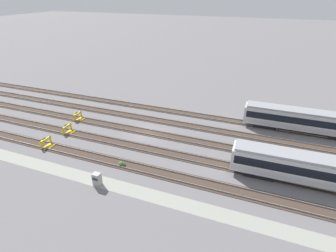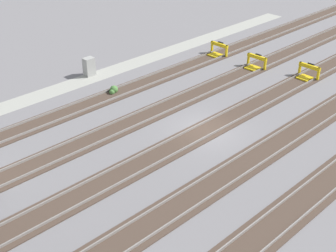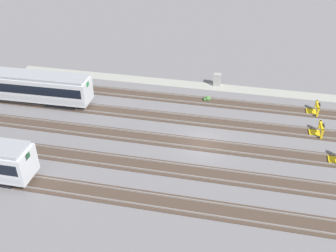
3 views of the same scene
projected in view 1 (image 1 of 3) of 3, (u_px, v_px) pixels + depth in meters
The scene contains 14 objects.
ground_plane at pixel (147, 132), 41.66m from camera, with size 400.00×400.00×0.00m, color slate.
service_walkway at pixel (100, 182), 30.98m from camera, with size 54.00×2.00×0.01m, color #9E9E93.
rail_track_nearest at pixel (118, 163), 34.28m from camera, with size 90.00×2.23×0.21m.
rail_track_near_inner at pixel (134, 146), 37.96m from camera, with size 90.00×2.23×0.21m.
rail_track_middle at pixel (147, 132), 41.64m from camera, with size 90.00×2.24×0.21m.
rail_track_far_inner at pixel (158, 120), 45.33m from camera, with size 90.00×2.23×0.21m.
rail_track_farthest at pixel (167, 110), 49.01m from camera, with size 90.00×2.23×0.21m.
subway_car_front_row_left_inner at pixel (312, 170), 29.72m from camera, with size 18.05×3.19×3.70m.
subway_car_front_row_right_inner at pixel (304, 120), 40.86m from camera, with size 18.02×2.95×3.70m.
bumper_stop_nearest_track at pixel (47, 143), 37.73m from camera, with size 1.34×2.00×1.22m.
bumper_stop_near_inner_track at pixel (68, 129), 41.39m from camera, with size 1.35×2.00×1.22m.
bumper_stop_middle_track at pixel (79, 117), 45.51m from camera, with size 1.35×2.00×1.22m.
electrical_cabinet at pixel (97, 179), 30.13m from camera, with size 0.90×0.73×1.60m.
weed_clump at pixel (122, 164), 33.67m from camera, with size 0.92×0.70×0.64m.
Camera 1 is at (16.20, -32.81, 20.23)m, focal length 28.00 mm.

